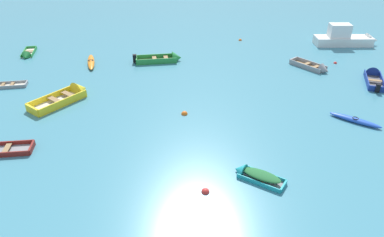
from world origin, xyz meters
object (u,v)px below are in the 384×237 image
(rowboat_grey_foreground_center, at_px, (317,68))
(rowboat_turquoise_cluster_outer, at_px, (253,174))
(mooring_buoy_outer_edge, at_px, (184,114))
(rowboat_yellow_cluster_inner, at_px, (71,95))
(mooring_buoy_between_boats_right, at_px, (240,40))
(kayak_orange_near_camera, at_px, (91,62))
(rowboat_green_far_left, at_px, (27,55))
(rowboat_green_outer_right, at_px, (166,59))
(mooring_buoy_near_foreground, at_px, (205,192))
(kayak_blue_midfield_right, at_px, (355,120))
(motor_launch_white_center, at_px, (347,38))
(mooring_buoy_between_boats_left, at_px, (335,63))
(rowboat_grey_near_right, at_px, (0,86))
(rowboat_deep_blue_far_right, at_px, (373,77))

(rowboat_grey_foreground_center, bearing_deg, rowboat_turquoise_cluster_outer, -128.98)
(mooring_buoy_outer_edge, bearing_deg, rowboat_yellow_cluster_inner, 152.53)
(rowboat_grey_foreground_center, height_order, mooring_buoy_between_boats_right, rowboat_grey_foreground_center)
(kayak_orange_near_camera, bearing_deg, mooring_buoy_between_boats_right, 13.99)
(rowboat_yellow_cluster_inner, xyz_separation_m, rowboat_green_far_left, (-4.92, 9.88, -0.12))
(rowboat_green_outer_right, distance_m, mooring_buoy_near_foreground, 18.17)
(rowboat_green_far_left, bearing_deg, rowboat_grey_foreground_center, -18.45)
(rowboat_yellow_cluster_inner, relative_size, kayak_blue_midfield_right, 1.56)
(motor_launch_white_center, relative_size, kayak_orange_near_camera, 1.74)
(mooring_buoy_between_boats_left, height_order, mooring_buoy_outer_edge, mooring_buoy_outer_edge)
(rowboat_grey_foreground_center, height_order, kayak_orange_near_camera, rowboat_grey_foreground_center)
(kayak_blue_midfield_right, distance_m, mooring_buoy_near_foreground, 12.25)
(rowboat_grey_near_right, relative_size, mooring_buoy_between_boats_right, 8.10)
(rowboat_grey_foreground_center, xyz_separation_m, rowboat_turquoise_cluster_outer, (-10.38, -12.83, 0.02))
(rowboat_green_outer_right, bearing_deg, kayak_blue_midfield_right, -51.03)
(kayak_blue_midfield_right, relative_size, kayak_orange_near_camera, 0.75)
(motor_launch_white_center, bearing_deg, mooring_buoy_near_foreground, -135.34)
(rowboat_yellow_cluster_inner, relative_size, rowboat_green_outer_right, 0.99)
(rowboat_deep_blue_far_right, bearing_deg, rowboat_green_outer_right, 155.88)
(rowboat_turquoise_cluster_outer, xyz_separation_m, kayak_blue_midfield_right, (8.56, 4.14, -0.05))
(kayak_blue_midfield_right, relative_size, rowboat_deep_blue_far_right, 0.71)
(motor_launch_white_center, bearing_deg, rowboat_green_far_left, 174.95)
(motor_launch_white_center, xyz_separation_m, rowboat_green_outer_right, (-18.95, -1.01, -0.47))
(motor_launch_white_center, bearing_deg, mooring_buoy_outer_edge, -149.60)
(kayak_orange_near_camera, height_order, mooring_buoy_between_boats_right, kayak_orange_near_camera)
(rowboat_deep_blue_far_right, height_order, mooring_buoy_near_foreground, rowboat_deep_blue_far_right)
(kayak_blue_midfield_right, relative_size, mooring_buoy_between_boats_left, 9.02)
(rowboat_turquoise_cluster_outer, bearing_deg, kayak_orange_near_camera, 116.50)
(rowboat_grey_foreground_center, relative_size, mooring_buoy_between_boats_left, 11.77)
(rowboat_yellow_cluster_inner, distance_m, mooring_buoy_near_foreground, 14.26)
(kayak_blue_midfield_right, bearing_deg, mooring_buoy_near_foreground, -157.08)
(mooring_buoy_near_foreground, distance_m, mooring_buoy_between_boats_left, 21.38)
(rowboat_turquoise_cluster_outer, bearing_deg, rowboat_grey_near_right, 137.68)
(rowboat_yellow_cluster_inner, distance_m, rowboat_turquoise_cluster_outer, 15.39)
(rowboat_green_outer_right, xyz_separation_m, kayak_blue_midfield_right, (10.83, -13.39, -0.08))
(rowboat_yellow_cluster_inner, xyz_separation_m, rowboat_turquoise_cluster_outer, (10.26, -11.47, -0.05))
(rowboat_green_outer_right, bearing_deg, mooring_buoy_between_boats_right, 27.78)
(mooring_buoy_between_boats_left, bearing_deg, rowboat_turquoise_cluster_outer, -132.56)
(kayak_orange_near_camera, xyz_separation_m, mooring_buoy_between_boats_right, (15.44, 3.85, -0.17))
(rowboat_grey_foreground_center, bearing_deg, rowboat_green_far_left, 161.55)
(motor_launch_white_center, bearing_deg, rowboat_grey_foreground_center, -137.80)
(rowboat_deep_blue_far_right, height_order, mooring_buoy_between_boats_left, rowboat_deep_blue_far_right)
(rowboat_deep_blue_far_right, bearing_deg, rowboat_grey_near_right, 171.82)
(mooring_buoy_near_foreground, bearing_deg, rowboat_green_outer_right, 88.58)
(rowboat_yellow_cluster_inner, xyz_separation_m, rowboat_grey_foreground_center, (20.64, 1.36, -0.07))
(rowboat_grey_near_right, bearing_deg, mooring_buoy_between_boats_right, 18.67)
(rowboat_green_outer_right, bearing_deg, mooring_buoy_between_boats_left, -13.10)
(rowboat_yellow_cluster_inner, bearing_deg, mooring_buoy_near_foreground, -58.08)
(rowboat_grey_foreground_center, distance_m, kayak_orange_near_camera, 20.20)
(rowboat_green_far_left, xyz_separation_m, rowboat_grey_near_right, (-0.78, -6.82, -0.01))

